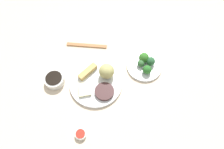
% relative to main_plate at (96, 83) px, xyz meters
% --- Properties ---
extents(tabletop, '(2.20, 2.20, 0.02)m').
position_rel_main_plate_xyz_m(tabletop, '(0.01, -0.03, -0.02)').
color(tabletop, beige).
rests_on(tabletop, ground).
extents(main_plate, '(0.28, 0.28, 0.02)m').
position_rel_main_plate_xyz_m(main_plate, '(0.00, 0.00, 0.00)').
color(main_plate, white).
rests_on(main_plate, tabletop).
extents(rice_scoop, '(0.08, 0.08, 0.08)m').
position_rel_main_plate_xyz_m(rice_scoop, '(0.03, -0.07, 0.05)').
color(rice_scoop, tan).
rests_on(rice_scoop, main_plate).
extents(spring_roll, '(0.09, 0.11, 0.03)m').
position_rel_main_plate_xyz_m(spring_roll, '(0.07, 0.03, 0.02)').
color(spring_roll, tan).
rests_on(spring_roll, main_plate).
extents(crab_rangoon_wonton, '(0.08, 0.07, 0.01)m').
position_rel_main_plate_xyz_m(crab_rangoon_wonton, '(-0.03, 0.07, 0.02)').
color(crab_rangoon_wonton, beige).
rests_on(crab_rangoon_wonton, main_plate).
extents(stir_fry_heap, '(0.10, 0.10, 0.02)m').
position_rel_main_plate_xyz_m(stir_fry_heap, '(-0.07, -0.03, 0.02)').
color(stir_fry_heap, '#412626').
rests_on(stir_fry_heap, main_plate).
extents(broccoli_plate, '(0.19, 0.19, 0.01)m').
position_rel_main_plate_xyz_m(broccoli_plate, '(0.04, -0.28, -0.00)').
color(broccoli_plate, white).
rests_on(broccoli_plate, tabletop).
extents(broccoli_floret_0, '(0.05, 0.05, 0.05)m').
position_rel_main_plate_xyz_m(broccoli_floret_0, '(0.08, -0.29, 0.03)').
color(broccoli_floret_0, '#327326').
rests_on(broccoli_floret_0, broccoli_plate).
extents(broccoli_floret_1, '(0.04, 0.04, 0.04)m').
position_rel_main_plate_xyz_m(broccoli_floret_1, '(0.05, -0.26, 0.02)').
color(broccoli_floret_1, '#346635').
rests_on(broccoli_floret_1, broccoli_plate).
extents(broccoli_floret_2, '(0.05, 0.05, 0.05)m').
position_rel_main_plate_xyz_m(broccoli_floret_2, '(0.00, -0.28, 0.03)').
color(broccoli_floret_2, '#296E28').
rests_on(broccoli_floret_2, broccoli_plate).
extents(broccoli_floret_3, '(0.05, 0.05, 0.05)m').
position_rel_main_plate_xyz_m(broccoli_floret_3, '(0.05, -0.32, 0.03)').
color(broccoli_floret_3, '#2A5D35').
rests_on(broccoli_floret_3, broccoli_plate).
extents(soy_sauce_bowl, '(0.11, 0.11, 0.04)m').
position_rel_main_plate_xyz_m(soy_sauce_bowl, '(0.06, 0.21, 0.01)').
color(soy_sauce_bowl, white).
rests_on(soy_sauce_bowl, tabletop).
extents(soy_sauce_bowl_liquid, '(0.09, 0.09, 0.00)m').
position_rel_main_plate_xyz_m(soy_sauce_bowl_liquid, '(0.06, 0.21, 0.03)').
color(soy_sauce_bowl_liquid, black).
rests_on(soy_sauce_bowl_liquid, soy_sauce_bowl).
extents(sauce_ramekin_sweet_and_sour, '(0.05, 0.05, 0.02)m').
position_rel_main_plate_xyz_m(sauce_ramekin_sweet_and_sour, '(-0.25, 0.12, 0.00)').
color(sauce_ramekin_sweet_and_sour, white).
rests_on(sauce_ramekin_sweet_and_sour, tabletop).
extents(sauce_ramekin_sweet_and_sour_liquid, '(0.04, 0.04, 0.00)m').
position_rel_main_plate_xyz_m(sauce_ramekin_sweet_and_sour_liquid, '(-0.25, 0.12, 0.02)').
color(sauce_ramekin_sweet_and_sour_liquid, red).
rests_on(sauce_ramekin_sweet_and_sour_liquid, sauce_ramekin_sweet_and_sour).
extents(chopsticks_pair, '(0.09, 0.23, 0.01)m').
position_rel_main_plate_xyz_m(chopsticks_pair, '(0.26, 0.00, -0.00)').
color(chopsticks_pair, '#A97042').
rests_on(chopsticks_pair, tabletop).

